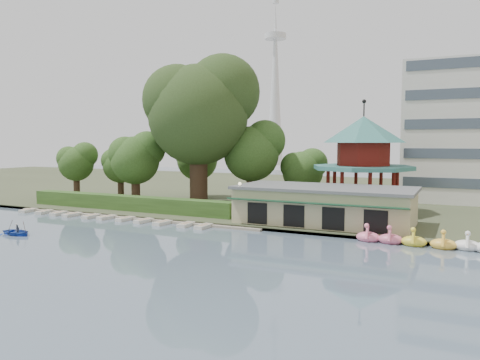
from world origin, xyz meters
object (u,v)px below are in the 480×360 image
Objects in this scene: dock at (130,218)px; big_tree at (200,107)px; pavilion at (363,154)px; boathouse at (324,205)px; rowboat_with_passengers at (17,230)px.

dock is 17.68m from big_tree.
pavilion is 22.02m from big_tree.
boathouse reaches higher than rowboat_with_passengers.
rowboat_with_passengers is at bearing -146.38° from boathouse.
boathouse reaches higher than dock.
dock is 12.91m from rowboat_with_passengers.
pavilion is at bearing 44.37° from rowboat_with_passengers.
big_tree is (-20.82, -3.78, 6.09)m from pavilion.
dock is at bearing -106.11° from big_tree.
boathouse is at bearing 33.62° from rowboat_with_passengers.
rowboat_with_passengers is (-6.93, -23.36, -13.08)m from big_tree.
boathouse is at bearing 12.24° from dock.
rowboat_with_passengers is (-27.75, -27.15, -6.99)m from pavilion.
boathouse is at bearing -101.28° from pavilion.
rowboat_with_passengers reaches higher than dock.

